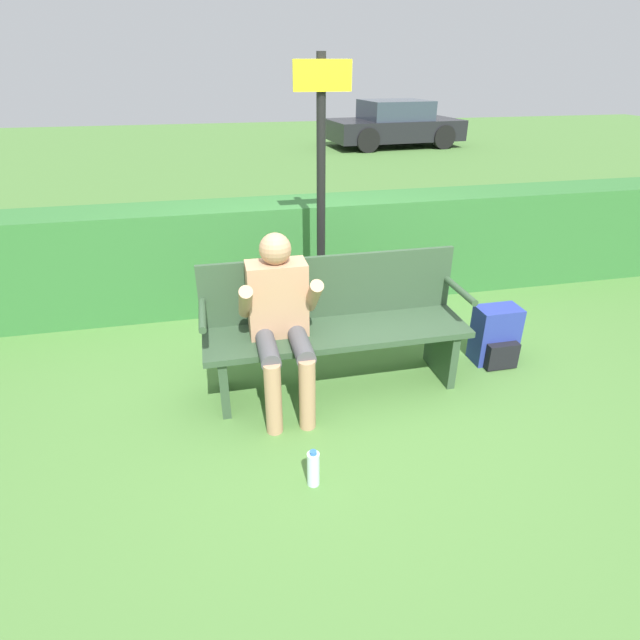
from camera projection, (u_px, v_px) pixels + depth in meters
ground_plane at (336, 386)px, 3.83m from camera, size 40.00×40.00×0.00m
hedge_back at (297, 251)px, 5.06m from camera, size 12.00×0.58×1.02m
park_bench at (335, 324)px, 3.66m from camera, size 1.92×0.51×0.97m
person_seated at (280, 315)px, 3.38m from camera, size 0.54×0.64×1.22m
backpack at (496, 336)px, 4.06m from camera, size 0.35×0.29×0.48m
water_bottle at (313, 469)px, 2.88m from camera, size 0.07×0.07×0.24m
signpost at (321, 192)px, 3.94m from camera, size 0.43×0.09×2.28m
parked_car at (394, 125)px, 14.84m from camera, size 3.96×2.21×1.29m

